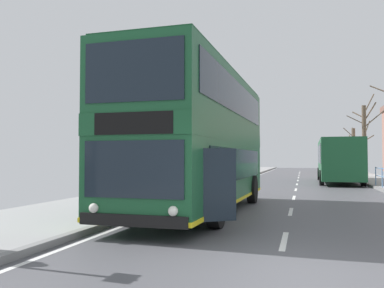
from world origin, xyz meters
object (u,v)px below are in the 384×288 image
double_decker_bus_main (200,140)px  background_bus_far_lane (338,159)px  bare_tree_far_00 (354,150)px  bare_tree_far_01 (365,138)px

double_decker_bus_main → background_bus_far_lane: bearing=72.9°
bare_tree_far_00 → bare_tree_far_01: 7.57m
background_bus_far_lane → bare_tree_far_01: (2.76, 7.51, 1.84)m
background_bus_far_lane → bare_tree_far_01: bare_tree_far_01 is taller
background_bus_far_lane → bare_tree_far_01: bearing=69.8°
double_decker_bus_main → background_bus_far_lane: (5.53, 18.01, -0.65)m
background_bus_far_lane → bare_tree_far_01: size_ratio=1.50×
bare_tree_far_00 → bare_tree_far_01: bare_tree_far_01 is taller
bare_tree_far_00 → background_bus_far_lane: bearing=-100.3°
bare_tree_far_01 → double_decker_bus_main: bearing=-108.0°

